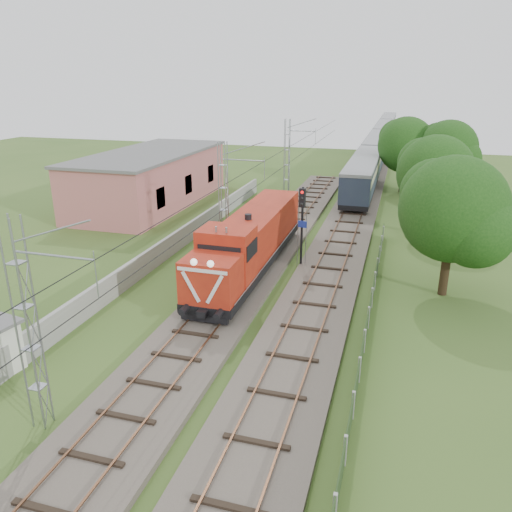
% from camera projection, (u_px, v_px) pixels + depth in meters
% --- Properties ---
extents(ground, '(140.00, 140.00, 0.00)m').
position_uv_depth(ground, '(201.00, 334.00, 25.02)').
color(ground, '#385620').
rests_on(ground, ground).
extents(track_main, '(4.20, 70.00, 0.45)m').
position_uv_depth(track_main, '(243.00, 279.00, 31.28)').
color(track_main, '#6B6054').
rests_on(track_main, ground).
extents(track_side, '(4.20, 80.00, 0.45)m').
position_uv_depth(track_side, '(347.00, 229.00, 41.70)').
color(track_side, '#6B6054').
rests_on(track_side, ground).
extents(catenary, '(3.31, 70.00, 8.00)m').
position_uv_depth(catenary, '(224.00, 198.00, 35.25)').
color(catenary, gray).
rests_on(catenary, ground).
extents(boundary_wall, '(0.25, 40.00, 1.50)m').
position_uv_depth(boundary_wall, '(180.00, 238.00, 37.31)').
color(boundary_wall, '#9E9E99').
rests_on(boundary_wall, ground).
extents(station_building, '(8.40, 20.40, 5.22)m').
position_uv_depth(station_building, '(151.00, 178.00, 49.75)').
color(station_building, '#B86364').
rests_on(station_building, ground).
extents(fence, '(0.12, 32.00, 1.20)m').
position_uv_depth(fence, '(368.00, 317.00, 25.41)').
color(fence, black).
rests_on(fence, ground).
extents(locomotive, '(2.92, 16.67, 4.23)m').
position_uv_depth(locomotive, '(250.00, 241.00, 32.10)').
color(locomotive, black).
rests_on(locomotive, ground).
extents(coach_rake, '(2.86, 85.39, 3.31)m').
position_uv_depth(coach_rake, '(380.00, 138.00, 83.26)').
color(coach_rake, black).
rests_on(coach_rake, ground).
extents(signal_post, '(0.60, 0.47, 5.52)m').
position_uv_depth(signal_post, '(302.00, 214.00, 32.32)').
color(signal_post, black).
rests_on(signal_post, ground).
extents(tree_a, '(6.32, 6.02, 8.19)m').
position_uv_depth(tree_a, '(455.00, 211.00, 27.84)').
color(tree_a, '#362716').
rests_on(tree_a, ground).
extents(tree_b, '(6.20, 5.91, 8.04)m').
position_uv_depth(tree_b, '(436.00, 174.00, 38.74)').
color(tree_b, '#362716').
rests_on(tree_b, ground).
extents(tree_c, '(6.32, 6.02, 8.19)m').
position_uv_depth(tree_c, '(407.00, 146.00, 53.93)').
color(tree_c, '#362716').
rests_on(tree_c, ground).
extents(tree_d, '(6.24, 5.95, 8.09)m').
position_uv_depth(tree_d, '(449.00, 150.00, 51.19)').
color(tree_d, '#362716').
rests_on(tree_d, ground).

